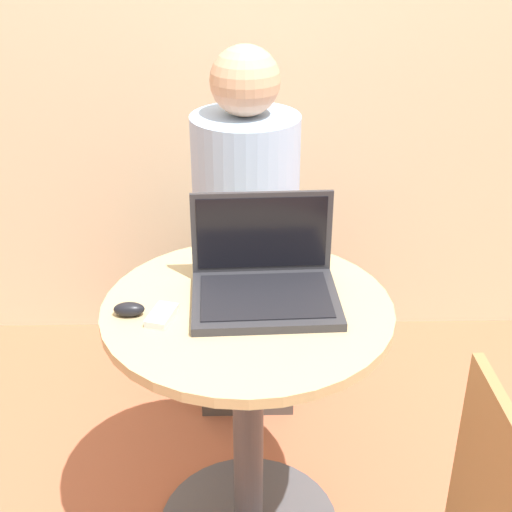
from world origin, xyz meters
TOP-DOWN VIEW (x-y plane):
  - round_table at (0.00, 0.00)m, footprint 0.66×0.66m
  - laptop at (0.04, 0.04)m, footprint 0.34×0.27m
  - cell_phone at (-0.19, -0.05)m, footprint 0.07×0.10m
  - computer_mouse at (-0.26, -0.04)m, footprint 0.07×0.04m
  - person_seated at (-0.00, 0.62)m, footprint 0.31×0.49m

SIDE VIEW (x-z plane):
  - round_table at x=0.00m, z-range 0.11..0.82m
  - person_seated at x=0.00m, z-range -0.09..1.08m
  - cell_phone at x=-0.19m, z-range 0.71..0.72m
  - computer_mouse at x=-0.26m, z-range 0.71..0.74m
  - laptop at x=0.04m, z-range 0.64..0.86m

